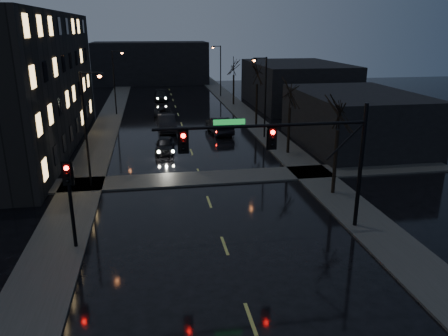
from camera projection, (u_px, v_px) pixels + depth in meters
name	position (u px, v px, depth m)	size (l,w,h in m)	color
sidewalk_left	(104.00, 132.00, 46.43)	(3.00, 140.00, 0.12)	#2D2D2B
sidewalk_right	(259.00, 127.00, 49.10)	(3.00, 140.00, 0.12)	#2D2D2B
sidewalk_cross	(201.00, 178.00, 32.28)	(40.00, 3.00, 0.12)	#2D2D2B
apartment_block	(0.00, 83.00, 38.65)	(12.00, 30.00, 12.00)	black
commercial_right_near	(355.00, 119.00, 41.01)	(10.00, 14.00, 5.00)	black
commercial_right_far	(296.00, 84.00, 61.74)	(12.00, 18.00, 6.00)	black
far_block	(151.00, 63.00, 86.44)	(22.00, 10.00, 8.00)	black
signal_mast	(295.00, 146.00, 22.49)	(11.11, 0.41, 7.00)	black
signal_pole_left	(70.00, 193.00, 21.27)	(0.35, 0.41, 4.53)	black
tree_near	(340.00, 102.00, 27.49)	(3.52, 3.52, 8.08)	black
tree_mid_a	(291.00, 88.00, 36.99)	(3.30, 3.30, 7.58)	black
tree_mid_b	(257.00, 66.00, 48.01)	(3.74, 3.74, 8.59)	black
tree_far	(234.00, 62.00, 61.32)	(3.43, 3.43, 7.88)	black
streetlight_l_near	(88.00, 120.00, 29.17)	(1.53, 0.28, 8.00)	black
streetlight_l_far	(116.00, 77.00, 54.51)	(1.53, 0.28, 8.00)	black
streetlight_r_mid	(263.00, 91.00, 42.82)	(1.53, 0.28, 8.00)	black
streetlight_r_far	(219.00, 67.00, 69.10)	(1.53, 0.28, 8.00)	black
oncoming_car_a	(165.00, 145.00, 39.07)	(1.62, 4.04, 1.38)	black
oncoming_car_b	(167.00, 124.00, 46.90)	(1.80, 5.16, 1.70)	black
oncoming_car_c	(165.00, 113.00, 53.50)	(2.19, 4.76, 1.32)	black
oncoming_car_d	(161.00, 96.00, 66.92)	(2.02, 4.96, 1.44)	black
lead_car	(219.00, 125.00, 46.00)	(1.82, 5.21, 1.72)	black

